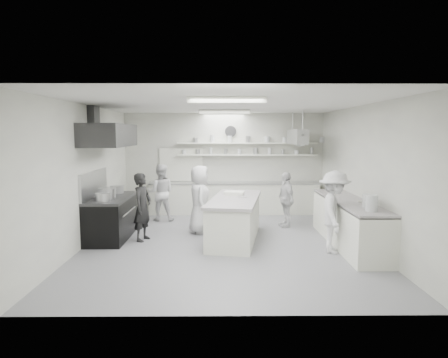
{
  "coord_description": "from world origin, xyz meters",
  "views": [
    {
      "loc": [
        -0.1,
        -8.42,
        2.39
      ],
      "look_at": [
        -0.02,
        0.6,
        1.34
      ],
      "focal_mm": 31.48,
      "sensor_mm": 36.0,
      "label": 1
    }
  ],
  "objects_px": {
    "stove": "(111,219)",
    "prep_island": "(235,220)",
    "back_counter": "(234,198)",
    "cook_stove": "(143,207)",
    "cook_back": "(161,192)",
    "right_counter": "(349,223)"
  },
  "relations": [
    {
      "from": "back_counter",
      "to": "cook_stove",
      "type": "bearing_deg",
      "value": -125.65
    },
    {
      "from": "back_counter",
      "to": "cook_back",
      "type": "bearing_deg",
      "value": -155.28
    },
    {
      "from": "back_counter",
      "to": "cook_stove",
      "type": "height_order",
      "value": "cook_stove"
    },
    {
      "from": "back_counter",
      "to": "cook_stove",
      "type": "distance_m",
      "value": 3.69
    },
    {
      "from": "cook_back",
      "to": "right_counter",
      "type": "bearing_deg",
      "value": 149.98
    },
    {
      "from": "back_counter",
      "to": "prep_island",
      "type": "bearing_deg",
      "value": -91.65
    },
    {
      "from": "prep_island",
      "to": "cook_stove",
      "type": "bearing_deg",
      "value": -169.35
    },
    {
      "from": "back_counter",
      "to": "cook_back",
      "type": "distance_m",
      "value": 2.28
    },
    {
      "from": "stove",
      "to": "cook_stove",
      "type": "distance_m",
      "value": 0.84
    },
    {
      "from": "stove",
      "to": "cook_stove",
      "type": "relative_size",
      "value": 1.19
    },
    {
      "from": "stove",
      "to": "cook_back",
      "type": "bearing_deg",
      "value": 65.45
    },
    {
      "from": "stove",
      "to": "cook_stove",
      "type": "xyz_separation_m",
      "value": [
        0.75,
        -0.19,
        0.31
      ]
    },
    {
      "from": "stove",
      "to": "prep_island",
      "type": "xyz_separation_m",
      "value": [
        2.82,
        -0.15,
        0.0
      ]
    },
    {
      "from": "cook_back",
      "to": "back_counter",
      "type": "bearing_deg",
      "value": -156.16
    },
    {
      "from": "stove",
      "to": "back_counter",
      "type": "bearing_deg",
      "value": 43.99
    },
    {
      "from": "back_counter",
      "to": "right_counter",
      "type": "xyz_separation_m",
      "value": [
        2.35,
        -3.4,
        0.01
      ]
    },
    {
      "from": "right_counter",
      "to": "cook_back",
      "type": "height_order",
      "value": "cook_back"
    },
    {
      "from": "cook_back",
      "to": "prep_island",
      "type": "bearing_deg",
      "value": 133.52
    },
    {
      "from": "back_counter",
      "to": "right_counter",
      "type": "height_order",
      "value": "right_counter"
    },
    {
      "from": "prep_island",
      "to": "cook_stove",
      "type": "xyz_separation_m",
      "value": [
        -2.06,
        -0.04,
        0.3
      ]
    },
    {
      "from": "back_counter",
      "to": "prep_island",
      "type": "relative_size",
      "value": 2.03
    },
    {
      "from": "prep_island",
      "to": "cook_stove",
      "type": "distance_m",
      "value": 2.08
    }
  ]
}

